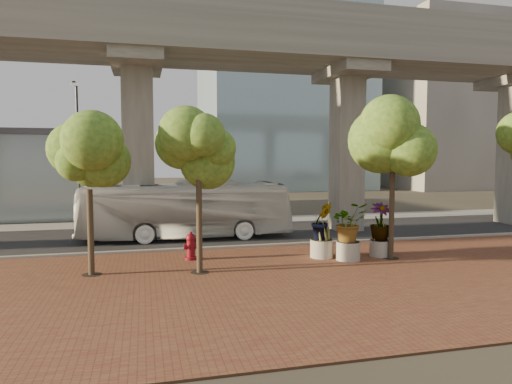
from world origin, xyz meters
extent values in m
plane|color=#383229|center=(0.00, 0.00, 0.00)|extent=(160.00, 160.00, 0.00)
cube|color=brown|center=(0.00, -8.00, 0.03)|extent=(70.00, 13.00, 0.06)
cube|color=black|center=(0.00, 2.00, 0.02)|extent=(90.00, 8.00, 0.04)
cube|color=#9A988F|center=(0.00, -2.00, 0.08)|extent=(70.00, 0.25, 0.16)
cube|color=#9A988F|center=(0.00, 7.50, 0.03)|extent=(90.00, 3.00, 0.06)
cube|color=gray|center=(0.00, 0.40, 10.50)|extent=(72.00, 2.40, 1.80)
cube|color=gray|center=(0.00, 3.60, 10.50)|extent=(72.00, 2.40, 1.80)
cube|color=gray|center=(0.00, -0.70, 11.90)|extent=(72.00, 0.12, 1.00)
cube|color=gray|center=(0.00, 4.70, 11.90)|extent=(72.00, 0.12, 1.00)
cube|color=#A09890|center=(38.00, 36.00, 12.00)|extent=(18.00, 16.00, 24.00)
imported|color=silver|center=(-3.57, 1.23, 1.54)|extent=(11.12, 2.79, 3.09)
cylinder|color=maroon|center=(-3.87, -4.04, 0.12)|extent=(0.52, 0.52, 0.12)
cylinder|color=maroon|center=(-3.87, -4.04, 0.54)|extent=(0.35, 0.35, 0.85)
sphere|color=maroon|center=(-3.87, -4.04, 0.96)|extent=(0.41, 0.41, 0.41)
cylinder|color=maroon|center=(-3.87, -4.04, 1.15)|extent=(0.12, 0.12, 0.15)
cylinder|color=maroon|center=(-3.87, -4.04, 0.61)|extent=(0.58, 0.23, 0.23)
cylinder|color=#9E9B8F|center=(2.51, -5.72, 0.45)|extent=(0.99, 0.99, 0.77)
imported|color=#2D5A17|center=(2.51, -5.72, 1.66)|extent=(2.21, 2.21, 1.65)
cylinder|color=gray|center=(4.18, -5.35, 0.41)|extent=(0.89, 0.89, 0.69)
imported|color=#2D5A17|center=(4.18, -5.35, 1.57)|extent=(2.17, 2.17, 1.63)
cylinder|color=gray|center=(1.63, -4.96, 0.44)|extent=(0.98, 0.98, 0.76)
imported|color=#2D5A17|center=(1.63, -4.96, 1.64)|extent=(2.17, 2.17, 1.63)
cylinder|color=brown|center=(-7.66, -5.69, 1.63)|extent=(0.22, 0.22, 3.13)
cylinder|color=black|center=(-7.66, -5.69, 0.07)|extent=(0.70, 0.70, 0.01)
cylinder|color=brown|center=(-3.78, -6.31, 1.83)|extent=(0.22, 0.22, 3.53)
cylinder|color=black|center=(-3.78, -6.31, 0.07)|extent=(0.70, 0.70, 0.01)
cylinder|color=brown|center=(4.42, -5.85, 2.08)|extent=(0.22, 0.22, 4.04)
cylinder|color=black|center=(4.42, -5.85, 0.07)|extent=(0.70, 0.70, 0.01)
cylinder|color=#323137|center=(-9.52, 6.03, 4.33)|extent=(0.15, 0.15, 8.59)
cube|color=#323137|center=(-9.52, 5.49, 8.63)|extent=(0.16, 1.07, 0.16)
cube|color=silver|center=(-9.52, 4.96, 8.52)|extent=(0.43, 0.21, 0.13)
cylinder|color=#313136|center=(8.68, 7.08, 4.35)|extent=(0.15, 0.15, 8.62)
cube|color=#313136|center=(8.68, 6.54, 8.66)|extent=(0.16, 1.08, 0.16)
cube|color=silver|center=(8.68, 6.00, 8.55)|extent=(0.43, 0.22, 0.13)
camera|label=1|loc=(-5.76, -23.06, 4.31)|focal=32.00mm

